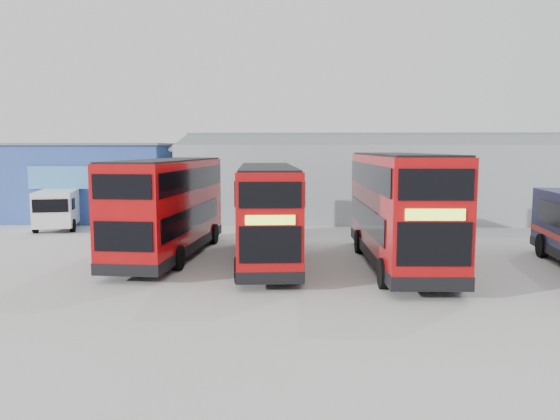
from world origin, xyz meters
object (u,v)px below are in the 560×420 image
at_px(panel_van, 59,207).
at_px(double_decker_right, 399,210).
at_px(office_block, 86,180).
at_px(maintenance_shed, 400,179).
at_px(double_decker_centre, 267,215).
at_px(double_decker_left, 169,209).

bearing_deg(panel_van, double_decker_right, -42.43).
relative_size(office_block, maintenance_shed, 0.40).
height_order(office_block, double_decker_centre, office_block).
height_order(office_block, panel_van, office_block).
relative_size(maintenance_shed, panel_van, 5.43).
xyz_separation_m(double_decker_left, double_decker_centre, (4.40, -1.18, -0.12)).
bearing_deg(office_block, maintenance_shed, 5.21).
bearing_deg(double_decker_right, double_decker_centre, 175.74).
xyz_separation_m(maintenance_shed, double_decker_right, (-3.22, -17.07, -0.32)).
bearing_deg(maintenance_shed, double_decker_centre, -117.15).
xyz_separation_m(double_decker_left, panel_van, (-8.68, 8.50, -0.86)).
relative_size(double_decker_left, double_decker_right, 0.95).
bearing_deg(double_decker_centre, double_decker_right, -7.52).
height_order(maintenance_shed, double_decker_right, maintenance_shed).
bearing_deg(office_block, double_decker_centre, -47.80).
bearing_deg(double_decker_right, maintenance_shed, 78.17).
xyz_separation_m(office_block, panel_van, (0.31, -5.10, -1.29)).
relative_size(office_block, double_decker_centre, 1.26).
distance_m(double_decker_centre, double_decker_right, 5.40).
bearing_deg(maintenance_shed, office_block, -174.79).
bearing_deg(maintenance_shed, panel_van, -161.87).
bearing_deg(double_decker_centre, double_decker_left, 160.54).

